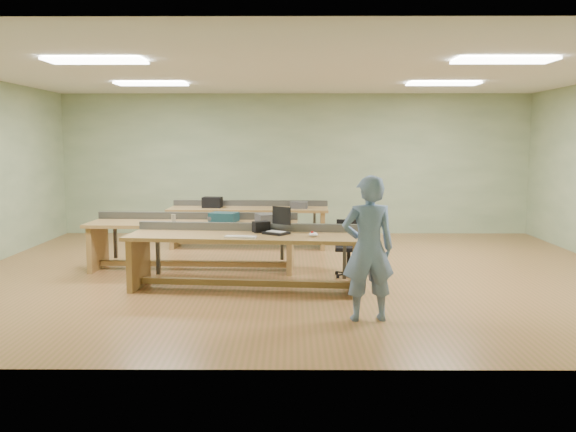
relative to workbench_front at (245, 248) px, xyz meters
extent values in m
plane|color=#945F38|center=(0.72, 1.06, -0.56)|extent=(10.00, 10.00, 0.00)
plane|color=silver|center=(0.72, 1.06, 2.44)|extent=(10.00, 10.00, 0.00)
cube|color=#A3B589|center=(0.72, 5.06, 0.94)|extent=(10.00, 0.04, 3.00)
cube|color=#A3B589|center=(0.72, -2.94, 0.94)|extent=(10.00, 0.04, 3.00)
cube|color=white|center=(-1.78, -0.44, 2.41)|extent=(1.20, 0.50, 0.03)
cube|color=white|center=(-1.78, 2.56, 2.41)|extent=(1.20, 0.50, 0.03)
cube|color=white|center=(3.22, -0.44, 2.41)|extent=(1.20, 0.50, 0.03)
cube|color=white|center=(3.22, 2.56, 2.41)|extent=(1.20, 0.50, 0.03)
cube|color=#A78646|center=(0.00, -0.04, 0.16)|extent=(3.22, 1.15, 0.05)
cube|color=#A78646|center=(-1.47, 0.11, -0.21)|extent=(0.15, 0.74, 0.70)
cube|color=#A78646|center=(1.46, -0.19, -0.21)|extent=(0.15, 0.74, 0.70)
cube|color=#A78646|center=(0.00, -0.04, -0.46)|extent=(2.84, 0.38, 0.08)
cube|color=#4F5156|center=(0.03, 0.34, 0.24)|extent=(3.14, 0.39, 0.11)
cube|color=#A78646|center=(-0.90, 1.24, 0.16)|extent=(3.25, 0.99, 0.05)
cube|color=#A78646|center=(-2.41, 1.30, -0.21)|extent=(0.11, 0.76, 0.70)
cube|color=#A78646|center=(0.60, 1.17, -0.21)|extent=(0.11, 0.76, 0.70)
cube|color=#A78646|center=(-0.90, 1.24, -0.46)|extent=(2.91, 0.23, 0.08)
cube|color=#4F5156|center=(-0.89, 1.62, 0.24)|extent=(3.21, 0.22, 0.11)
cube|color=#A78646|center=(-0.19, 3.30, 0.16)|extent=(3.01, 0.89, 0.05)
cube|color=#A78646|center=(-1.58, 3.34, -0.21)|extent=(0.10, 0.70, 0.70)
cube|color=#A78646|center=(1.20, 3.25, -0.21)|extent=(0.10, 0.70, 0.70)
cube|color=#A78646|center=(-0.19, 3.30, -0.46)|extent=(2.68, 0.19, 0.08)
cube|color=#4F5156|center=(-0.18, 3.65, 0.24)|extent=(2.98, 0.18, 0.11)
imported|color=#6A8FAD|center=(1.47, -1.42, 0.25)|extent=(0.63, 0.45, 1.62)
cube|color=black|center=(0.41, 0.02, 0.20)|extent=(0.39, 0.38, 0.03)
cube|color=black|center=(0.48, 0.12, 0.43)|extent=(0.25, 0.19, 0.24)
cube|color=beige|center=(-0.04, -0.29, 0.20)|extent=(0.42, 0.20, 0.02)
ellipsoid|color=white|center=(0.90, -0.19, 0.22)|extent=(0.15, 0.17, 0.06)
cube|color=black|center=(0.20, 0.20, 0.26)|extent=(0.26, 0.22, 0.15)
cylinder|color=black|center=(1.46, 0.79, -0.36)|extent=(0.06, 0.06, 0.41)
cube|color=black|center=(1.46, 0.79, -0.13)|extent=(0.43, 0.43, 0.06)
cube|color=black|center=(1.48, 0.97, 0.09)|extent=(0.37, 0.08, 0.35)
cylinder|color=black|center=(1.46, 0.79, -0.53)|extent=(0.49, 0.49, 0.06)
cube|color=#12333C|center=(-0.43, 1.30, 0.26)|extent=(0.47, 0.39, 0.14)
cube|color=#393A3C|center=(0.32, 1.27, 0.25)|extent=(0.56, 0.46, 0.13)
imported|color=#393A3C|center=(-0.63, 1.24, 0.23)|extent=(0.14, 0.14, 0.09)
cylinder|color=silver|center=(-1.19, 1.17, 0.25)|extent=(0.08, 0.08, 0.13)
cube|color=black|center=(-0.87, 3.33, 0.29)|extent=(0.38, 0.29, 0.20)
cube|color=#393A3C|center=(0.76, 3.22, 0.25)|extent=(0.34, 0.27, 0.12)
camera|label=1|loc=(0.62, -8.06, 1.42)|focal=38.00mm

